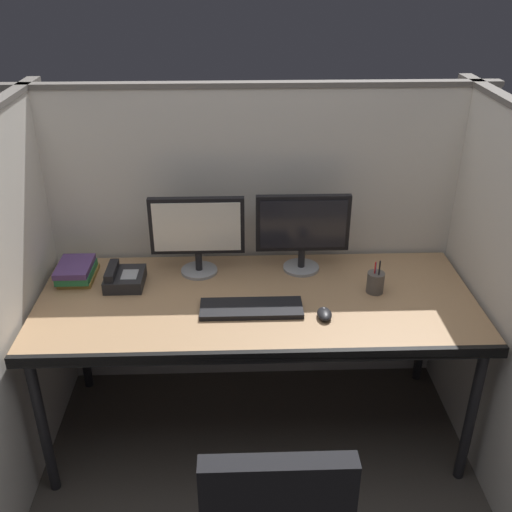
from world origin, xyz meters
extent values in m
plane|color=#423D38|center=(0.00, 0.00, 0.00)|extent=(8.00, 8.00, 0.00)
cube|color=beige|center=(0.00, 0.74, 0.78)|extent=(2.20, 0.05, 1.55)
cube|color=#605B56|center=(0.00, 0.74, 1.56)|extent=(2.21, 0.06, 0.02)
cube|color=beige|center=(-0.99, 0.20, 0.78)|extent=(0.05, 1.40, 1.55)
cube|color=beige|center=(0.99, 0.20, 0.78)|extent=(0.05, 1.40, 1.55)
cube|color=#997551|center=(0.00, 0.30, 0.72)|extent=(1.90, 0.80, 0.04)
cube|color=black|center=(0.00, -0.09, 0.72)|extent=(1.90, 0.02, 0.05)
cylinder|color=black|center=(-0.89, -0.04, 0.35)|extent=(0.04, 0.04, 0.70)
cylinder|color=black|center=(0.89, -0.04, 0.35)|extent=(0.04, 0.04, 0.70)
cylinder|color=black|center=(-0.89, 0.64, 0.35)|extent=(0.04, 0.04, 0.70)
cylinder|color=black|center=(0.89, 0.64, 0.35)|extent=(0.04, 0.04, 0.70)
cylinder|color=gray|center=(-0.26, 0.54, 0.75)|extent=(0.17, 0.17, 0.01)
cylinder|color=black|center=(-0.26, 0.54, 0.80)|extent=(0.03, 0.03, 0.09)
cube|color=black|center=(-0.26, 0.54, 0.98)|extent=(0.43, 0.03, 0.27)
cube|color=silver|center=(-0.26, 0.53, 0.98)|extent=(0.39, 0.01, 0.23)
cylinder|color=gray|center=(0.22, 0.56, 0.75)|extent=(0.17, 0.17, 0.01)
cylinder|color=black|center=(0.22, 0.56, 0.80)|extent=(0.03, 0.03, 0.09)
cube|color=black|center=(0.22, 0.56, 0.98)|extent=(0.43, 0.03, 0.27)
cube|color=black|center=(0.22, 0.54, 0.98)|extent=(0.39, 0.01, 0.23)
cube|color=black|center=(-0.02, 0.20, 0.75)|extent=(0.43, 0.15, 0.02)
ellipsoid|color=black|center=(0.27, 0.14, 0.76)|extent=(0.06, 0.10, 0.03)
cylinder|color=#59595B|center=(0.27, 0.15, 0.77)|extent=(0.01, 0.01, 0.01)
cube|color=black|center=(-0.59, 0.44, 0.77)|extent=(0.17, 0.19, 0.06)
cube|color=black|center=(-0.64, 0.44, 0.81)|extent=(0.04, 0.17, 0.03)
cube|color=gray|center=(-0.56, 0.43, 0.80)|extent=(0.07, 0.09, 0.00)
cylinder|color=#4C4742|center=(0.52, 0.33, 0.79)|extent=(0.08, 0.08, 0.09)
cylinder|color=red|center=(0.52, 0.33, 0.82)|extent=(0.01, 0.01, 0.14)
cylinder|color=#263FB2|center=(0.52, 0.33, 0.82)|extent=(0.01, 0.01, 0.14)
cylinder|color=black|center=(0.53, 0.32, 0.83)|extent=(0.01, 0.01, 0.15)
cube|color=olive|center=(-0.81, 0.51, 0.75)|extent=(0.15, 0.21, 0.02)
cube|color=#26723F|center=(-0.82, 0.49, 0.78)|extent=(0.15, 0.21, 0.03)
cube|color=#4C3366|center=(-0.82, 0.49, 0.81)|extent=(0.15, 0.21, 0.03)
camera|label=1|loc=(-0.08, -1.89, 2.09)|focal=41.41mm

